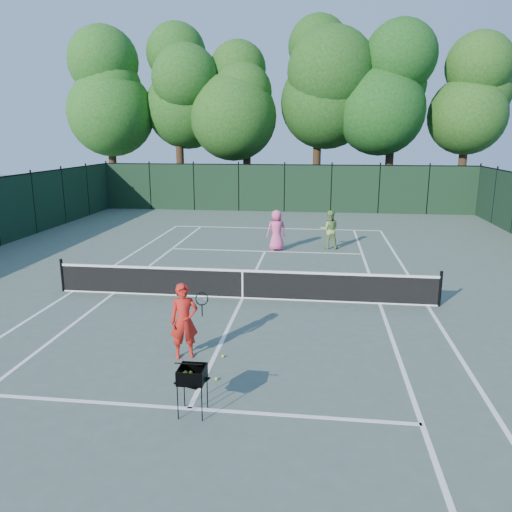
# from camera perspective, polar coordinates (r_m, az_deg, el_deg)

# --- Properties ---
(ground) EXTENTS (90.00, 90.00, 0.00)m
(ground) POSITION_cam_1_polar(r_m,az_deg,el_deg) (15.33, -1.55, -4.84)
(ground) COLOR #49584D
(ground) RESTS_ON ground
(sideline_doubles_left) EXTENTS (0.10, 23.77, 0.01)m
(sideline_doubles_left) POSITION_cam_1_polar(r_m,az_deg,el_deg) (17.01, -20.18, -3.81)
(sideline_doubles_left) COLOR white
(sideline_doubles_left) RESTS_ON ground
(sideline_doubles_right) EXTENTS (0.10, 23.77, 0.01)m
(sideline_doubles_right) POSITION_cam_1_polar(r_m,az_deg,el_deg) (15.51, 19.01, -5.38)
(sideline_doubles_right) COLOR white
(sideline_doubles_right) RESTS_ON ground
(sideline_singles_left) EXTENTS (0.10, 23.77, 0.01)m
(sideline_singles_left) POSITION_cam_1_polar(r_m,az_deg,el_deg) (16.44, -15.91, -4.08)
(sideline_singles_left) COLOR white
(sideline_singles_left) RESTS_ON ground
(sideline_singles_right) EXTENTS (0.10, 23.77, 0.01)m
(sideline_singles_right) POSITION_cam_1_polar(r_m,az_deg,el_deg) (15.28, 13.96, -5.31)
(sideline_singles_right) COLOR white
(sideline_singles_right) RESTS_ON ground
(baseline_far) EXTENTS (10.97, 0.10, 0.01)m
(baseline_far) POSITION_cam_1_polar(r_m,az_deg,el_deg) (26.79, 2.31, 3.18)
(baseline_far) COLOR white
(baseline_far) RESTS_ON ground
(service_line_near) EXTENTS (8.23, 0.10, 0.01)m
(service_line_near) POSITION_cam_1_polar(r_m,az_deg,el_deg) (9.59, -7.61, -16.89)
(service_line_near) COLOR white
(service_line_near) RESTS_ON ground
(service_line_far) EXTENTS (8.23, 0.10, 0.01)m
(service_line_far) POSITION_cam_1_polar(r_m,az_deg,el_deg) (21.44, 1.04, 0.55)
(service_line_far) COLOR white
(service_line_far) RESTS_ON ground
(center_service_line) EXTENTS (0.10, 12.80, 0.01)m
(center_service_line) POSITION_cam_1_polar(r_m,az_deg,el_deg) (15.32, -1.55, -4.83)
(center_service_line) COLOR white
(center_service_line) RESTS_ON ground
(tennis_net) EXTENTS (11.69, 0.09, 1.06)m
(tennis_net) POSITION_cam_1_polar(r_m,az_deg,el_deg) (15.18, -1.56, -3.14)
(tennis_net) COLOR black
(tennis_net) RESTS_ON ground
(fence_far) EXTENTS (24.00, 0.05, 3.00)m
(fence_far) POSITION_cam_1_polar(r_m,az_deg,el_deg) (32.61, 3.27, 7.70)
(fence_far) COLOR black
(fence_far) RESTS_ON ground
(tree_0) EXTENTS (6.40, 6.40, 13.14)m
(tree_0) POSITION_cam_1_polar(r_m,az_deg,el_deg) (39.10, -16.58, 17.94)
(tree_0) COLOR black
(tree_0) RESTS_ON ground
(tree_1) EXTENTS (6.80, 6.80, 13.98)m
(tree_1) POSITION_cam_1_polar(r_m,az_deg,el_deg) (37.97, -8.98, 19.26)
(tree_1) COLOR black
(tree_1) RESTS_ON ground
(tree_2) EXTENTS (6.00, 6.00, 12.40)m
(tree_2) POSITION_cam_1_polar(r_m,az_deg,el_deg) (36.65, -1.08, 18.12)
(tree_2) COLOR black
(tree_2) RESTS_ON ground
(tree_3) EXTENTS (7.00, 7.00, 14.45)m
(tree_3) POSITION_cam_1_polar(r_m,az_deg,el_deg) (36.90, 7.23, 19.98)
(tree_3) COLOR black
(tree_3) RESTS_ON ground
(tree_4) EXTENTS (6.20, 6.20, 12.97)m
(tree_4) POSITION_cam_1_polar(r_m,az_deg,el_deg) (36.43, 15.50, 18.33)
(tree_4) COLOR black
(tree_4) RESTS_ON ground
(tree_5) EXTENTS (5.80, 5.80, 12.23)m
(tree_5) POSITION_cam_1_polar(r_m,az_deg,el_deg) (37.86, 23.19, 16.90)
(tree_5) COLOR black
(tree_5) RESTS_ON ground
(coach) EXTENTS (0.81, 0.84, 1.71)m
(coach) POSITION_cam_1_polar(r_m,az_deg,el_deg) (11.24, -8.21, -7.36)
(coach) COLOR red
(coach) RESTS_ON ground
(player_pink) EXTENTS (1.01, 0.84, 1.76)m
(player_pink) POSITION_cam_1_polar(r_m,az_deg,el_deg) (21.50, 2.36, 2.96)
(player_pink) COLOR #E7518A
(player_pink) RESTS_ON ground
(player_green) EXTENTS (0.87, 0.71, 1.68)m
(player_green) POSITION_cam_1_polar(r_m,az_deg,el_deg) (22.05, 8.39, 2.99)
(player_green) COLOR #7CA251
(player_green) RESTS_ON ground
(ball_hopper) EXTENTS (0.60, 0.60, 0.90)m
(ball_hopper) POSITION_cam_1_polar(r_m,az_deg,el_deg) (9.08, -7.32, -13.32)
(ball_hopper) COLOR black
(ball_hopper) RESTS_ON ground
(loose_ball_near_cart) EXTENTS (0.07, 0.07, 0.07)m
(loose_ball_near_cart) POSITION_cam_1_polar(r_m,az_deg,el_deg) (10.47, -4.55, -13.83)
(loose_ball_near_cart) COLOR #B6CB29
(loose_ball_near_cart) RESTS_ON ground
(loose_ball_midcourt) EXTENTS (0.07, 0.07, 0.07)m
(loose_ball_midcourt) POSITION_cam_1_polar(r_m,az_deg,el_deg) (11.43, -3.80, -11.35)
(loose_ball_midcourt) COLOR #C3D02A
(loose_ball_midcourt) RESTS_ON ground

